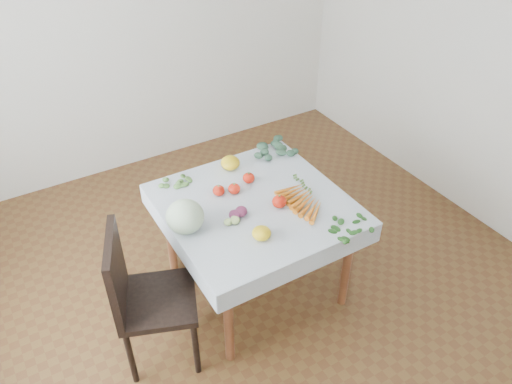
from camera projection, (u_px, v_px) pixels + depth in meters
ground at (255, 285)px, 3.61m from camera, size 4.00×4.00×0.00m
back_wall at (134, 21)px, 4.18m from camera, size 4.00×0.04×2.70m
table at (255, 216)px, 3.22m from camera, size 1.00×1.00×0.75m
tablecloth at (255, 203)px, 3.16m from camera, size 1.12×1.12×0.01m
chair at (141, 292)px, 2.83m from camera, size 0.56×0.56×0.96m
cabbage at (185, 217)px, 2.89m from camera, size 0.24×0.24×0.20m
tomato_a at (249, 178)px, 3.32m from camera, size 0.09×0.09×0.07m
tomato_b at (234, 189)px, 3.22m from camera, size 0.09×0.09×0.07m
tomato_c at (219, 191)px, 3.21m from camera, size 0.10×0.10×0.07m
tomato_d at (279, 202)px, 3.11m from camera, size 0.12×0.12×0.08m
heirloom_back at (230, 163)px, 3.45m from camera, size 0.17×0.17×0.09m
heirloom_front at (262, 233)px, 2.87m from camera, size 0.12×0.12×0.08m
onion_a at (234, 215)px, 3.02m from camera, size 0.08×0.08×0.06m
onion_b at (241, 211)px, 3.04m from camera, size 0.08×0.08×0.06m
tomatillo_cluster at (239, 223)px, 2.97m from camera, size 0.09×0.10×0.04m
carrot_bunch at (301, 200)px, 3.15m from camera, size 0.23×0.39×0.03m
kale_bunch at (272, 149)px, 3.64m from camera, size 0.31×0.24×0.04m
basil_bunch at (349, 226)px, 2.97m from camera, size 0.25×0.21×0.01m
dill_bunch at (175, 182)px, 3.32m from camera, size 0.20×0.17×0.02m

